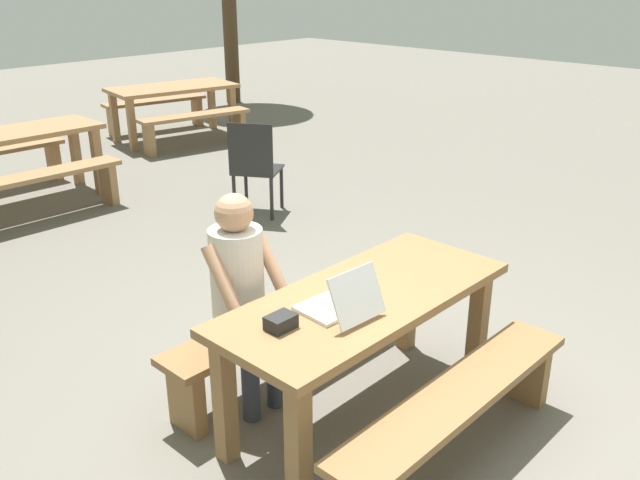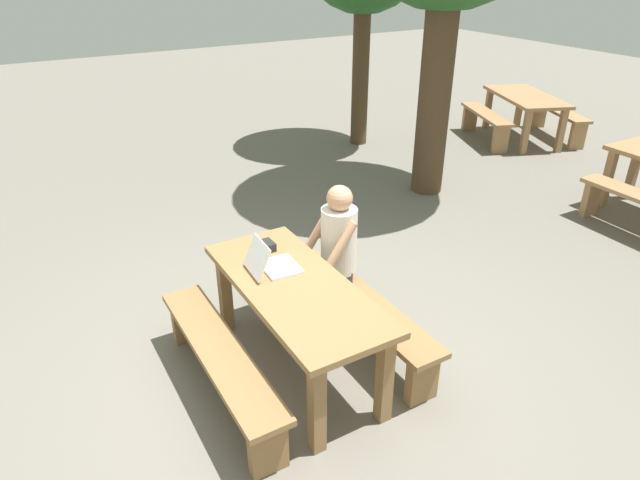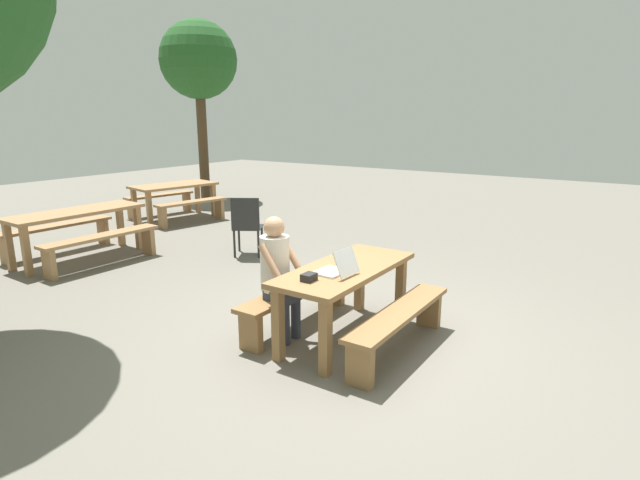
{
  "view_description": "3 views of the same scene",
  "coord_description": "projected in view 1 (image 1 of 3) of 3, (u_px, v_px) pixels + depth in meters",
  "views": [
    {
      "loc": [
        -2.46,
        -2.0,
        2.33
      ],
      "look_at": [
        -0.07,
        0.25,
        1.0
      ],
      "focal_mm": 38.12,
      "sensor_mm": 36.0,
      "label": 1
    },
    {
      "loc": [
        2.93,
        -1.51,
        2.84
      ],
      "look_at": [
        -0.07,
        0.25,
        1.0
      ],
      "focal_mm": 31.1,
      "sensor_mm": 36.0,
      "label": 2
    },
    {
      "loc": [
        -4.09,
        -2.43,
        2.2
      ],
      "look_at": [
        -0.07,
        0.25,
        1.0
      ],
      "focal_mm": 28.49,
      "sensor_mm": 36.0,
      "label": 3
    }
  ],
  "objects": [
    {
      "name": "laptop",
      "position": [
        341.0,
        303.0,
        3.29
      ],
      "size": [
        0.32,
        0.38,
        0.25
      ],
      "rotation": [
        0.0,
        0.0,
        3.08
      ],
      "color": "white",
      "rests_on": "picnic_table_front"
    },
    {
      "name": "bench_rear_north",
      "position": [
        156.0,
        108.0,
        10.17
      ],
      "size": [
        1.58,
        0.58,
        0.47
      ],
      "rotation": [
        0.0,
        0.0,
        -0.19
      ],
      "color": "#9E754C",
      "rests_on": "ground"
    },
    {
      "name": "picnic_table_rear",
      "position": [
        173.0,
        94.0,
        9.56
      ],
      "size": [
        1.85,
        1.14,
        0.76
      ],
      "rotation": [
        0.0,
        0.0,
        -0.19
      ],
      "color": "#9E754C",
      "rests_on": "ground"
    },
    {
      "name": "plastic_chair",
      "position": [
        255.0,
        166.0,
        6.62
      ],
      "size": [
        0.61,
        0.61,
        0.95
      ],
      "rotation": [
        0.0,
        0.0,
        2.12
      ],
      "color": "#262626",
      "rests_on": "ground"
    },
    {
      "name": "bench_near",
      "position": [
        456.0,
        410.0,
        3.3
      ],
      "size": [
        1.69,
        0.3,
        0.42
      ],
      "color": "olive",
      "rests_on": "ground"
    },
    {
      "name": "picnic_table_front",
      "position": [
        364.0,
        315.0,
        3.57
      ],
      "size": [
        1.7,
        0.71,
        0.75
      ],
      "color": "olive",
      "rests_on": "ground"
    },
    {
      "name": "ground_plane",
      "position": [
        362.0,
        413.0,
        3.8
      ],
      "size": [
        30.0,
        30.0,
        0.0
      ],
      "primitive_type": "plane",
      "color": "slate"
    },
    {
      "name": "small_pouch",
      "position": [
        281.0,
        322.0,
        3.17
      ],
      "size": [
        0.14,
        0.1,
        0.07
      ],
      "color": "black",
      "rests_on": "picnic_table_front"
    },
    {
      "name": "bench_far",
      "position": [
        287.0,
        327.0,
        4.06
      ],
      "size": [
        1.69,
        0.3,
        0.42
      ],
      "color": "olive",
      "rests_on": "ground"
    },
    {
      "name": "bench_mid_south",
      "position": [
        31.0,
        187.0,
        6.51
      ],
      "size": [
        1.81,
        0.34,
        0.47
      ],
      "rotation": [
        0.0,
        0.0,
        -0.02
      ],
      "color": "#9E754C",
      "rests_on": "ground"
    },
    {
      "name": "person_seated",
      "position": [
        242.0,
        288.0,
        3.64
      ],
      "size": [
        0.4,
        0.4,
        1.24
      ],
      "color": "#333847",
      "rests_on": "ground"
    },
    {
      "name": "bench_rear_south",
      "position": [
        195.0,
        123.0,
        9.17
      ],
      "size": [
        1.58,
        0.58,
        0.47
      ],
      "rotation": [
        0.0,
        0.0,
        -0.19
      ],
      "color": "#9E754C",
      "rests_on": "ground"
    }
  ]
}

